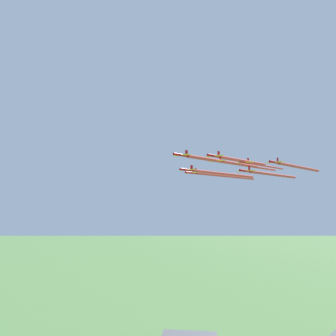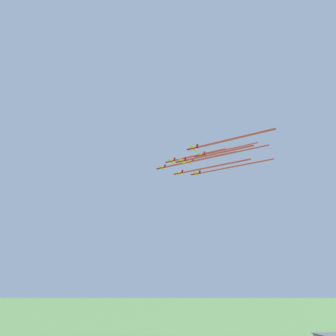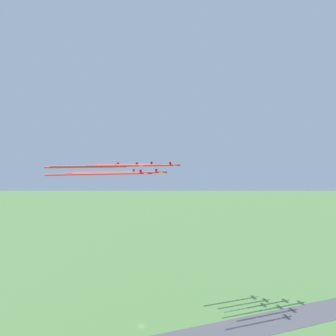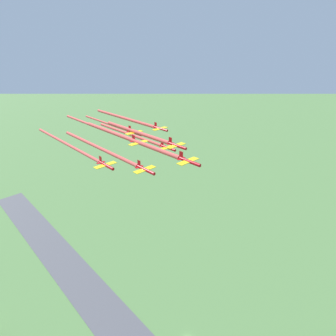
{
  "view_description": "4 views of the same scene",
  "coord_description": "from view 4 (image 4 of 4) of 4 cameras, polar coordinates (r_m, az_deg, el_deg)",
  "views": [
    {
      "loc": [
        -22.69,
        -116.28,
        106.25
      ],
      "look_at": [
        -35.65,
        -1.97,
        117.82
      ],
      "focal_mm": 35.0,
      "sensor_mm": 36.0,
      "label": 1
    },
    {
      "loc": [
        145.3,
        -22.79,
        42.47
      ],
      "look_at": [
        -30.17,
        4.92,
        122.46
      ],
      "focal_mm": 28.0,
      "sensor_mm": 36.0,
      "label": 2
    },
    {
      "loc": [
        -133.0,
        141.46,
        127.9
      ],
      "look_at": [
        -28.88,
        4.29,
        120.82
      ],
      "focal_mm": 28.0,
      "sensor_mm": 36.0,
      "label": 3
    },
    {
      "loc": [
        -97.7,
        -5.76,
        150.58
      ],
      "look_at": [
        -36.0,
        5.08,
        122.45
      ],
      "focal_mm": 28.0,
      "sensor_mm": 36.0,
      "label": 4
    }
  ],
  "objects": [
    {
      "name": "jet_0",
      "position": [
        72.5,
        4.49,
        1.49
      ],
      "size": [
        7.03,
        7.14,
        2.6
      ],
      "rotation": [
        0.0,
        0.0,
        2.51
      ],
      "color": "#B20C14"
    },
    {
      "name": "jet_1",
      "position": [
        84.01,
        1.87,
        4.92
      ],
      "size": [
        7.03,
        7.14,
        2.6
      ],
      "rotation": [
        0.0,
        0.0,
        2.51
      ],
      "color": "#B20C14"
    },
    {
      "name": "jet_2",
      "position": [
        77.48,
        -5.0,
        -0.34
      ],
      "size": [
        7.03,
        7.14,
        2.6
      ],
      "rotation": [
        0.0,
        0.0,
        2.51
      ],
      "color": "#B20C14"
    },
    {
      "name": "jet_3",
      "position": [
        97.58,
        -0.13,
        4.46
      ],
      "size": [
        7.03,
        7.14,
        2.6
      ],
      "rotation": [
        0.0,
        0.0,
        2.51
      ],
      "color": "#B20C14"
    },
    {
      "name": "jet_4",
      "position": [
        87.95,
        -6.36,
        5.45
      ],
      "size": [
        7.03,
        7.14,
        2.6
      ],
      "rotation": [
        0.0,
        0.0,
        2.51
      ],
      "color": "#B20C14"
    },
    {
      "name": "jet_5",
      "position": [
        82.7,
        -13.41,
        0.63
      ],
      "size": [
        7.03,
        7.14,
        2.6
      ],
      "rotation": [
        0.0,
        0.0,
        2.51
      ],
      "color": "#B20C14"
    },
    {
      "name": "jet_6",
      "position": [
        108.48,
        -1.7,
        8.57
      ],
      "size": [
        7.03,
        7.14,
        2.6
      ],
      "rotation": [
        0.0,
        0.0,
        2.51
      ],
      "color": "#B20C14"
    },
    {
      "name": "jet_7",
      "position": [
        100.26,
        -7.32,
        7.66
      ],
      "size": [
        7.03,
        7.14,
        2.6
      ],
      "rotation": [
        0.0,
        0.0,
        2.51
      ],
      "color": "#B20C14"
    },
    {
      "name": "smoke_trail_0",
      "position": [
        93.71,
        -9.19,
        6.54
      ],
      "size": [
        32.15,
        42.99,
        1.34
      ],
      "rotation": [
        0.0,
        0.0,
        2.51
      ],
      "color": "#D84C47"
    },
    {
      "name": "smoke_trail_1",
      "position": [
        99.68,
        -7.13,
        7.84
      ],
      "size": [
        22.58,
        30.0,
        1.33
      ],
      "rotation": [
        0.0,
        0.0,
        2.51
      ],
      "color": "#D84C47"
    },
    {
      "name": "smoke_trail_2",
      "position": [
        99.52,
        -15.27,
        4.51
      ],
      "size": [
        30.03,
        40.18,
        1.2
      ],
      "rotation": [
        0.0,
        0.0,
        2.51
      ],
      "color": "#D84C47"
    },
    {
      "name": "smoke_trail_3",
      "position": [
        116.27,
        -8.8,
        7.42
      ],
      "size": [
        26.65,
        35.6,
        1.18
      ],
      "rotation": [
        0.0,
        0.0,
        2.51
      ],
      "color": "#D84C47"
    },
    {
      "name": "smoke_trail_4",
      "position": [
        111.42,
        -15.61,
        8.71
      ],
      "size": [
        30.81,
        41.34,
        1.0
      ],
      "rotation": [
        0.0,
        0.0,
        2.51
      ],
      "color": "#D84C47"
    },
    {
      "name": "smoke_trail_5",
      "position": [
        107.64,
        -21.54,
        5.08
      ],
      "size": [
        31.27,
        41.95,
        1.04
      ],
      "rotation": [
        0.0,
        0.0,
        2.51
      ],
      "color": "#D84C47"
    },
    {
      "name": "smoke_trail_6",
      "position": [
        128.69,
        -9.73,
        10.72
      ],
      "size": [
        28.08,
        37.49,
        1.3
      ],
      "rotation": [
        0.0,
        0.0,
        2.51
      ],
      "color": "#D84C47"
    },
    {
      "name": "smoke_trail_7",
      "position": [
        116.88,
        -13.45,
        9.56
      ],
      "size": [
        20.74,
        27.76,
        0.82
      ],
      "rotation": [
        0.0,
        0.0,
        2.51
      ],
      "color": "#D84C47"
    }
  ]
}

